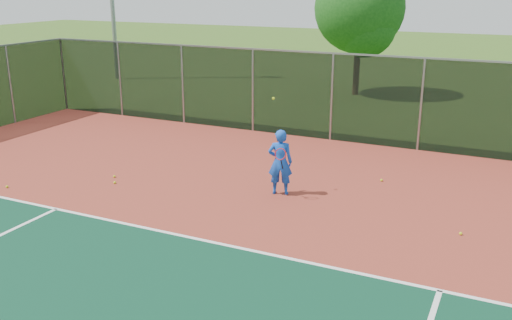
# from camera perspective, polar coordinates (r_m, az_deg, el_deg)

# --- Properties ---
(court_apron) EXTENTS (30.00, 20.00, 0.02)m
(court_apron) POSITION_cam_1_polar(r_m,az_deg,el_deg) (10.45, 5.92, -13.10)
(court_apron) COLOR #963626
(court_apron) RESTS_ON ground
(fence_back) EXTENTS (30.00, 0.06, 3.03)m
(fence_back) POSITION_cam_1_polar(r_m,az_deg,el_deg) (19.13, 16.20, 5.43)
(fence_back) COLOR black
(fence_back) RESTS_ON court_apron
(tennis_player) EXTENTS (0.73, 0.71, 2.51)m
(tennis_player) POSITION_cam_1_polar(r_m,az_deg,el_deg) (14.62, 2.43, -0.19)
(tennis_player) COLOR blue
(tennis_player) RESTS_ON court_apron
(practice_ball_0) EXTENTS (0.07, 0.07, 0.07)m
(practice_ball_0) POSITION_cam_1_polar(r_m,az_deg,el_deg) (16.67, -23.64, -2.46)
(practice_ball_0) COLOR #C3DB19
(practice_ball_0) RESTS_ON court_apron
(practice_ball_1) EXTENTS (0.07, 0.07, 0.07)m
(practice_ball_1) POSITION_cam_1_polar(r_m,az_deg,el_deg) (16.15, 12.44, -1.98)
(practice_ball_1) COLOR #C3DB19
(practice_ball_1) RESTS_ON court_apron
(practice_ball_3) EXTENTS (0.07, 0.07, 0.07)m
(practice_ball_3) POSITION_cam_1_polar(r_m,az_deg,el_deg) (13.29, 19.79, -6.93)
(practice_ball_3) COLOR #C3DB19
(practice_ball_3) RESTS_ON court_apron
(practice_ball_4) EXTENTS (0.07, 0.07, 0.07)m
(practice_ball_4) POSITION_cam_1_polar(r_m,az_deg,el_deg) (16.07, -13.94, -2.19)
(practice_ball_4) COLOR #C3DB19
(practice_ball_4) RESTS_ON court_apron
(practice_ball_5) EXTENTS (0.07, 0.07, 0.07)m
(practice_ball_5) POSITION_cam_1_polar(r_m,az_deg,el_deg) (16.57, -13.98, -1.60)
(practice_ball_5) COLOR #C3DB19
(practice_ball_5) RESTS_ON court_apron
(tree_back_left) EXTENTS (4.27, 4.27, 6.27)m
(tree_back_left) POSITION_cam_1_polar(r_m,az_deg,el_deg) (28.18, 10.46, 14.31)
(tree_back_left) COLOR #3A2815
(tree_back_left) RESTS_ON ground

